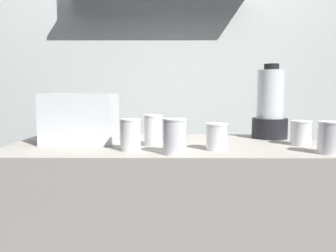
{
  "coord_description": "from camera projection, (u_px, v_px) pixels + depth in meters",
  "views": [
    {
      "loc": [
        0.01,
        -1.48,
        1.14
      ],
      "look_at": [
        0.0,
        0.0,
        0.98
      ],
      "focal_mm": 35.71,
      "sensor_mm": 36.0,
      "label": 1
    }
  ],
  "objects": [
    {
      "name": "counter",
      "position": [
        168.0,
        239.0,
        1.55
      ],
      "size": [
        1.4,
        0.64,
        0.9
      ],
      "primitive_type": "cube",
      "color": "#9E998E",
      "rests_on": "ground_plane"
    },
    {
      "name": "back_wall_unit",
      "position": [
        168.0,
        71.0,
        2.22
      ],
      "size": [
        2.6,
        0.24,
        2.5
      ],
      "color": "silver",
      "rests_on": "ground_plane"
    },
    {
      "name": "carrot_display_bin",
      "position": [
        81.0,
        127.0,
        1.52
      ],
      "size": [
        0.32,
        0.22,
        0.22
      ],
      "color": "white",
      "rests_on": "counter"
    },
    {
      "name": "blender_pitcher",
      "position": [
        270.0,
        108.0,
        1.67
      ],
      "size": [
        0.17,
        0.17,
        0.37
      ],
      "color": "black",
      "rests_on": "counter"
    },
    {
      "name": "juice_cup_mango_far_left",
      "position": [
        130.0,
        136.0,
        1.33
      ],
      "size": [
        0.08,
        0.08,
        0.13
      ],
      "color": "white",
      "rests_on": "counter"
    },
    {
      "name": "juice_cup_pomegranate_left",
      "position": [
        153.0,
        132.0,
        1.44
      ],
      "size": [
        0.08,
        0.08,
        0.13
      ],
      "color": "white",
      "rests_on": "counter"
    },
    {
      "name": "juice_cup_mango_middle",
      "position": [
        174.0,
        138.0,
        1.25
      ],
      "size": [
        0.09,
        0.09,
        0.13
      ],
      "color": "white",
      "rests_on": "counter"
    },
    {
      "name": "juice_cup_carrot_right",
      "position": [
        217.0,
        139.0,
        1.34
      ],
      "size": [
        0.09,
        0.09,
        0.11
      ],
      "color": "white",
      "rests_on": "counter"
    },
    {
      "name": "juice_cup_mango_far_right",
      "position": [
        301.0,
        135.0,
        1.46
      ],
      "size": [
        0.09,
        0.09,
        0.11
      ],
      "color": "white",
      "rests_on": "counter"
    },
    {
      "name": "juice_cup_mango_rightmost",
      "position": [
        330.0,
        140.0,
        1.26
      ],
      "size": [
        0.09,
        0.09,
        0.12
      ],
      "color": "white",
      "rests_on": "counter"
    }
  ]
}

